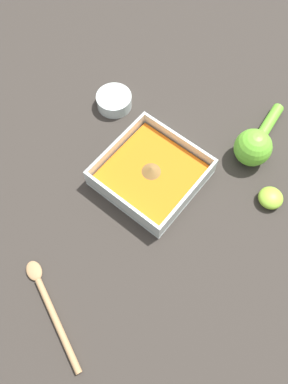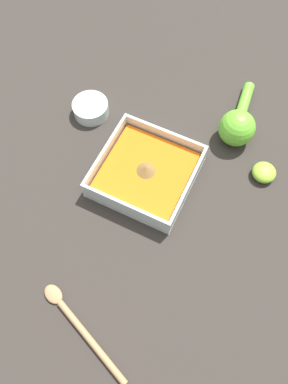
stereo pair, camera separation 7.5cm
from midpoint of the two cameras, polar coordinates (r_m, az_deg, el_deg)
ground_plane at (r=0.81m, az=-1.93°, el=4.21°), size 4.00×4.00×0.00m
square_dish at (r=0.78m, az=-2.44°, el=2.57°), size 0.19×0.19×0.05m
spice_bowl at (r=0.89m, az=-10.57°, el=12.15°), size 0.08×0.08×0.03m
lemon_squeezer at (r=0.83m, az=11.62°, el=9.77°), size 0.08×0.19×0.08m
lemon_half at (r=0.81m, az=15.35°, el=2.63°), size 0.05×0.05×0.03m
wooden_spoon at (r=0.71m, az=-12.97°, el=-19.70°), size 0.21×0.10×0.01m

